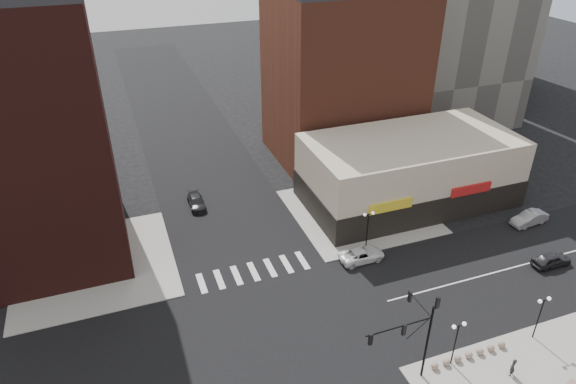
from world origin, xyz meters
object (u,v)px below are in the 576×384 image
pedestrian (513,367)px  silver_sedan (529,218)px  dark_sedan_east (551,260)px  dark_sedan_north (196,202)px  street_lamp_se_a (457,334)px  street_lamp_se_b (542,308)px  white_suv (362,255)px  traffic_signal (415,328)px  street_lamp_ne (368,221)px

pedestrian → silver_sedan: bearing=-173.8°
dark_sedan_east → pedestrian: bearing=127.1°
dark_sedan_east → dark_sedan_north: 38.23m
street_lamp_se_a → silver_sedan: 24.40m
street_lamp_se_b → street_lamp_se_a: bearing=180.0°
white_suv → dark_sedan_north: (-13.44, 15.83, -0.03)m
silver_sedan → white_suv: bearing=-97.0°
traffic_signal → dark_sedan_north: (-10.09, 29.91, -4.34)m
silver_sedan → traffic_signal: bearing=-65.8°
traffic_signal → silver_sedan: traffic_signal is taller
street_lamp_se_b → dark_sedan_east: street_lamp_se_b is taller
street_lamp_se_b → white_suv: size_ratio=0.90×
traffic_signal → street_lamp_se_b: 11.88m
street_lamp_se_a → pedestrian: 4.97m
street_lamp_se_a → dark_sedan_north: size_ratio=0.97×
traffic_signal → white_suv: 15.10m
street_lamp_se_b → white_suv: (-8.41, 14.25, -2.65)m
traffic_signal → street_lamp_se_a: traffic_signal is taller
dark_sedan_east → dark_sedan_north: dark_sedan_east is taller
dark_sedan_north → street_lamp_ne: bearing=-43.1°
traffic_signal → street_lamp_se_b: traffic_signal is taller
street_lamp_ne → dark_sedan_east: 18.23m
traffic_signal → street_lamp_se_b: (11.76, -0.17, -1.67)m
dark_sedan_north → pedestrian: size_ratio=2.68×
traffic_signal → white_suv: bearing=76.6°
traffic_signal → white_suv: (3.35, 14.08, -4.32)m
street_lamp_se_b → traffic_signal: bearing=179.2°
street_lamp_ne → silver_sedan: street_lamp_ne is taller
street_lamp_se_a → street_lamp_se_b: size_ratio=1.00×
white_suv → silver_sedan: (20.43, -0.53, 0.08)m
street_lamp_ne → dark_sedan_north: (-14.85, 14.08, -2.67)m
street_lamp_se_a → white_suv: street_lamp_se_a is taller
traffic_signal → dark_sedan_east: bearing=18.6°
street_lamp_ne → white_suv: (-1.41, -1.75, -2.65)m
street_lamp_se_b → street_lamp_ne: 17.46m
traffic_signal → silver_sedan: (23.79, 13.55, -4.24)m
dark_sedan_east → dark_sedan_north: bearing=53.9°
silver_sedan → dark_sedan_east: bearing=-32.2°
street_lamp_ne → dark_sedan_north: 20.64m
street_lamp_se_a → pedestrian: street_lamp_se_a is taller
street_lamp_se_b → dark_sedan_north: bearing=126.0°
white_suv → dark_sedan_east: size_ratio=1.15×
street_lamp_se_b → pedestrian: street_lamp_se_b is taller
white_suv → silver_sedan: bearing=-93.0°
traffic_signal → pedestrian: bearing=-19.9°
traffic_signal → street_lamp_se_a: bearing=-2.6°
white_suv → street_lamp_se_b: bearing=-150.9°
street_lamp_se_a → street_lamp_ne: (1.00, 16.00, 0.00)m
silver_sedan → dark_sedan_north: (-33.87, 16.36, -0.11)m
street_lamp_se_b → white_suv: street_lamp_se_b is taller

